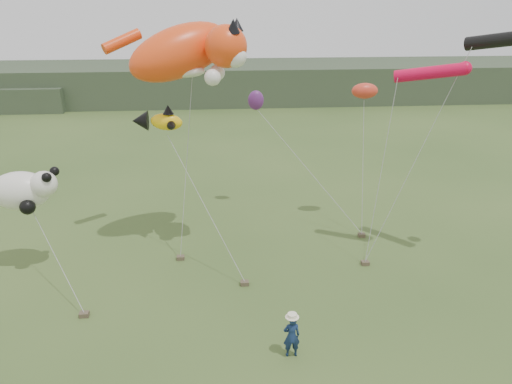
% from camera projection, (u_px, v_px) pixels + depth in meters
% --- Properties ---
extents(ground, '(120.00, 120.00, 0.00)m').
position_uv_depth(ground, '(286.00, 343.00, 16.76)').
color(ground, '#385123').
rests_on(ground, ground).
extents(headland, '(90.00, 13.00, 4.00)m').
position_uv_depth(headland, '(205.00, 83.00, 57.38)').
color(headland, '#2D3D28').
rests_on(headland, ground).
extents(festival_attendant, '(0.56, 0.38, 1.50)m').
position_uv_depth(festival_attendant, '(292.00, 336.00, 15.94)').
color(festival_attendant, '#132549').
rests_on(festival_attendant, ground).
extents(sandbag_anchors, '(12.28, 5.86, 0.17)m').
position_uv_depth(sandbag_anchors, '(255.00, 268.00, 21.31)').
color(sandbag_anchors, brown).
rests_on(sandbag_anchors, ground).
extents(cat_kite, '(6.10, 3.99, 3.29)m').
position_uv_depth(cat_kite, '(190.00, 51.00, 20.56)').
color(cat_kite, '#FF4614').
rests_on(cat_kite, ground).
extents(fish_kite, '(2.23, 1.52, 1.17)m').
position_uv_depth(fish_kite, '(157.00, 121.00, 21.54)').
color(fish_kite, yellow).
rests_on(fish_kite, ground).
extents(tube_kites, '(5.48, 2.81, 2.31)m').
position_uv_depth(tube_kites, '(478.00, 54.00, 19.32)').
color(tube_kites, black).
rests_on(tube_kites, ground).
extents(panda_kite, '(2.81, 1.82, 1.75)m').
position_uv_depth(panda_kite, '(24.00, 190.00, 20.35)').
color(panda_kite, white).
rests_on(panda_kite, ground).
extents(misc_kites, '(6.09, 2.89, 1.67)m').
position_uv_depth(misc_kites, '(320.00, 95.00, 24.58)').
color(misc_kites, red).
rests_on(misc_kites, ground).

